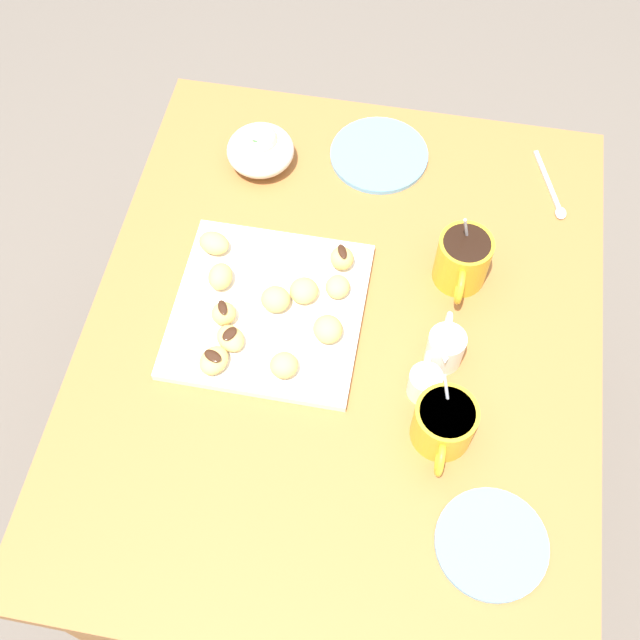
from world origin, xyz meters
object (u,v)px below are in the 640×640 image
at_px(beignet_8, 220,277).
at_px(beignet_7, 284,365).
at_px(beignet_1, 230,338).
at_px(chocolate_sauce_pitcher, 425,382).
at_px(beignet_4, 276,299).
at_px(pastry_plate_square, 269,310).
at_px(beignet_3, 214,361).
at_px(beignet_0, 304,290).
at_px(dining_table, 340,367).
at_px(cream_pitcher_white, 446,347).
at_px(coffee_mug_mustard_right, 444,423).
at_px(beignet_6, 338,287).
at_px(saucer_sky_left, 491,544).
at_px(beignet_5, 214,243).
at_px(beignet_2, 224,314).
at_px(coffee_mug_mustard_left, 463,260).
at_px(beignet_9, 328,329).
at_px(saucer_sky_right, 379,155).
at_px(beignet_10, 342,258).
at_px(ice_cream_bowl, 260,148).

bearing_deg(beignet_8, beignet_7, 44.07).
height_order(beignet_1, beignet_8, beignet_8).
xyz_separation_m(chocolate_sauce_pitcher, beignet_4, (-0.10, -0.26, 0.00)).
distance_m(pastry_plate_square, beignet_3, 0.14).
bearing_deg(beignet_0, beignet_1, -42.55).
bearing_deg(dining_table, beignet_3, -61.67).
bearing_deg(cream_pitcher_white, coffee_mug_mustard_right, 4.44).
relative_size(coffee_mug_mustard_right, beignet_7, 2.91).
bearing_deg(beignet_7, beignet_8, -135.93).
xyz_separation_m(beignet_6, beignet_7, (0.16, -0.06, 0.00)).
bearing_deg(beignet_4, saucer_sky_left, 49.49).
relative_size(beignet_5, beignet_8, 1.10).
xyz_separation_m(beignet_3, beignet_8, (-0.15, -0.03, 0.00)).
relative_size(beignet_3, beignet_5, 0.96).
bearing_deg(beignet_0, beignet_2, -60.60).
relative_size(beignet_2, beignet_6, 0.93).
bearing_deg(beignet_1, coffee_mug_mustard_left, 120.05).
distance_m(saucer_sky_left, beignet_1, 0.51).
relative_size(beignet_2, beignet_8, 0.82).
distance_m(coffee_mug_mustard_left, beignet_5, 0.43).
relative_size(saucer_sky_left, beignet_9, 3.25).
bearing_deg(coffee_mug_mustard_left, saucer_sky_right, -144.78).
xyz_separation_m(saucer_sky_right, beignet_9, (0.41, -0.03, 0.03)).
relative_size(coffee_mug_mustard_left, coffee_mug_mustard_right, 1.15).
bearing_deg(pastry_plate_square, beignet_1, -30.87).
height_order(coffee_mug_mustard_left, beignet_9, coffee_mug_mustard_left).
bearing_deg(beignet_9, coffee_mug_mustard_right, 56.19).
bearing_deg(beignet_10, beignet_8, -69.40).
height_order(beignet_4, beignet_8, same).
height_order(coffee_mug_mustard_right, beignet_4, coffee_mug_mustard_right).
relative_size(beignet_3, beignet_9, 1.05).
height_order(chocolate_sauce_pitcher, saucer_sky_left, chocolate_sauce_pitcher).
relative_size(beignet_5, beignet_7, 1.20).
distance_m(saucer_sky_left, beignet_8, 0.60).
bearing_deg(dining_table, beignet_4, -101.75).
height_order(beignet_0, beignet_4, beignet_4).
height_order(coffee_mug_mustard_left, beignet_5, coffee_mug_mustard_left).
bearing_deg(saucer_sky_left, beignet_10, -145.89).
distance_m(beignet_3, beignet_6, 0.24).
bearing_deg(beignet_7, chocolate_sauce_pitcher, 93.17).
relative_size(pastry_plate_square, chocolate_sauce_pitcher, 3.41).
bearing_deg(beignet_8, beignet_5, -157.11).
distance_m(cream_pitcher_white, beignet_7, 0.26).
relative_size(ice_cream_bowl, beignet_2, 3.08).
bearing_deg(beignet_3, pastry_plate_square, 152.74).
distance_m(pastry_plate_square, beignet_6, 0.12).
relative_size(chocolate_sauce_pitcher, saucer_sky_right, 0.49).
relative_size(beignet_0, beignet_6, 1.11).
bearing_deg(beignet_4, beignet_1, -34.65).
bearing_deg(saucer_sky_left, coffee_mug_mustard_left, -168.71).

